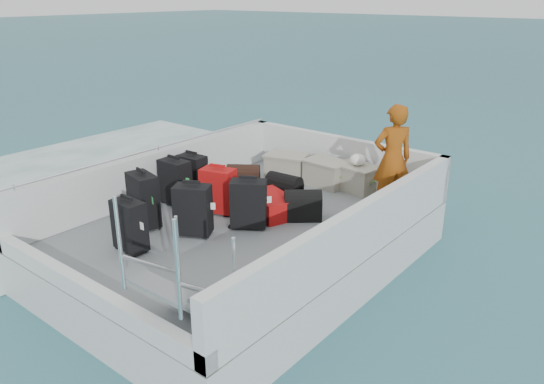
{
  "coord_description": "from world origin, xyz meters",
  "views": [
    {
      "loc": [
        4.4,
        -4.87,
        3.55
      ],
      "look_at": [
        0.16,
        0.37,
        1.0
      ],
      "focal_mm": 35.0,
      "sensor_mm": 36.0,
      "label": 1
    }
  ],
  "objects_px": {
    "crate_0": "(286,167)",
    "crate_3": "(401,194)",
    "crate_1": "(326,174)",
    "suitcase_4": "(193,211)",
    "suitcase_1": "(175,183)",
    "crate_2": "(357,179)",
    "suitcase_2": "(192,175)",
    "passenger": "(392,159)",
    "suitcase_8": "(271,205)",
    "suitcase_0": "(144,201)",
    "suitcase_3": "(130,226)",
    "suitcase_7": "(249,204)",
    "suitcase_5": "(218,191)"
  },
  "relations": [
    {
      "from": "suitcase_1",
      "to": "crate_2",
      "type": "bearing_deg",
      "value": 50.26
    },
    {
      "from": "suitcase_4",
      "to": "crate_3",
      "type": "xyz_separation_m",
      "value": [
        1.6,
        2.6,
        -0.16
      ]
    },
    {
      "from": "suitcase_0",
      "to": "suitcase_8",
      "type": "xyz_separation_m",
      "value": [
        1.06,
        1.35,
        -0.22
      ]
    },
    {
      "from": "suitcase_0",
      "to": "suitcase_2",
      "type": "bearing_deg",
      "value": 120.7
    },
    {
      "from": "passenger",
      "to": "suitcase_4",
      "type": "bearing_deg",
      "value": 5.14
    },
    {
      "from": "suitcase_4",
      "to": "crate_0",
      "type": "bearing_deg",
      "value": 71.14
    },
    {
      "from": "suitcase_0",
      "to": "suitcase_4",
      "type": "relative_size",
      "value": 1.09
    },
    {
      "from": "crate_0",
      "to": "crate_2",
      "type": "relative_size",
      "value": 1.01
    },
    {
      "from": "suitcase_4",
      "to": "suitcase_8",
      "type": "xyz_separation_m",
      "value": [
        0.35,
        1.13,
        -0.19
      ]
    },
    {
      "from": "suitcase_7",
      "to": "suitcase_5",
      "type": "bearing_deg",
      "value": 136.13
    },
    {
      "from": "suitcase_0",
      "to": "suitcase_5",
      "type": "xyz_separation_m",
      "value": [
        0.43,
        0.95,
        -0.04
      ]
    },
    {
      "from": "suitcase_2",
      "to": "passenger",
      "type": "bearing_deg",
      "value": 23.13
    },
    {
      "from": "suitcase_0",
      "to": "crate_1",
      "type": "bearing_deg",
      "value": 84.49
    },
    {
      "from": "crate_1",
      "to": "crate_0",
      "type": "bearing_deg",
      "value": -170.4
    },
    {
      "from": "crate_3",
      "to": "suitcase_3",
      "type": "bearing_deg",
      "value": -118.78
    },
    {
      "from": "crate_2",
      "to": "suitcase_3",
      "type": "bearing_deg",
      "value": -106.36
    },
    {
      "from": "suitcase_4",
      "to": "suitcase_5",
      "type": "relative_size",
      "value": 1.04
    },
    {
      "from": "suitcase_5",
      "to": "crate_2",
      "type": "height_order",
      "value": "suitcase_5"
    },
    {
      "from": "suitcase_3",
      "to": "suitcase_5",
      "type": "distance_m",
      "value": 1.52
    },
    {
      "from": "suitcase_1",
      "to": "suitcase_2",
      "type": "bearing_deg",
      "value": 102.66
    },
    {
      "from": "suitcase_7",
      "to": "suitcase_8",
      "type": "height_order",
      "value": "suitcase_7"
    },
    {
      "from": "suitcase_0",
      "to": "crate_3",
      "type": "xyz_separation_m",
      "value": [
        2.31,
        2.82,
        -0.19
      ]
    },
    {
      "from": "suitcase_7",
      "to": "suitcase_0",
      "type": "bearing_deg",
      "value": -176.6
    },
    {
      "from": "suitcase_8",
      "to": "passenger",
      "type": "distance_m",
      "value": 1.8
    },
    {
      "from": "suitcase_7",
      "to": "crate_0",
      "type": "xyz_separation_m",
      "value": [
        -0.83,
        1.9,
        -0.13
      ]
    },
    {
      "from": "suitcase_7",
      "to": "suitcase_8",
      "type": "xyz_separation_m",
      "value": [
        -0.04,
        0.51,
        -0.18
      ]
    },
    {
      "from": "crate_0",
      "to": "suitcase_3",
      "type": "bearing_deg",
      "value": -86.92
    },
    {
      "from": "suitcase_4",
      "to": "suitcase_5",
      "type": "xyz_separation_m",
      "value": [
        -0.27,
        0.74,
        -0.01
      ]
    },
    {
      "from": "suitcase_5",
      "to": "suitcase_8",
      "type": "relative_size",
      "value": 0.88
    },
    {
      "from": "suitcase_4",
      "to": "crate_3",
      "type": "height_order",
      "value": "suitcase_4"
    },
    {
      "from": "crate_1",
      "to": "suitcase_4",
      "type": "bearing_deg",
      "value": -96.04
    },
    {
      "from": "suitcase_8",
      "to": "crate_2",
      "type": "relative_size",
      "value": 1.16
    },
    {
      "from": "crate_0",
      "to": "suitcase_5",
      "type": "bearing_deg",
      "value": -84.8
    },
    {
      "from": "suitcase_1",
      "to": "passenger",
      "type": "distance_m",
      "value": 3.11
    },
    {
      "from": "crate_0",
      "to": "crate_3",
      "type": "xyz_separation_m",
      "value": [
        2.04,
        0.09,
        -0.01
      ]
    },
    {
      "from": "crate_0",
      "to": "crate_3",
      "type": "bearing_deg",
      "value": 2.49
    },
    {
      "from": "suitcase_2",
      "to": "suitcase_3",
      "type": "xyz_separation_m",
      "value": [
        0.82,
        -1.78,
        0.01
      ]
    },
    {
      "from": "crate_1",
      "to": "suitcase_0",
      "type": "bearing_deg",
      "value": -109.01
    },
    {
      "from": "suitcase_8",
      "to": "crate_1",
      "type": "bearing_deg",
      "value": 23.34
    },
    {
      "from": "suitcase_5",
      "to": "suitcase_7",
      "type": "xyz_separation_m",
      "value": [
        0.67,
        -0.12,
        0.0
      ]
    },
    {
      "from": "suitcase_1",
      "to": "crate_3",
      "type": "bearing_deg",
      "value": 37.41
    },
    {
      "from": "suitcase_4",
      "to": "crate_2",
      "type": "height_order",
      "value": "suitcase_4"
    },
    {
      "from": "suitcase_4",
      "to": "suitcase_1",
      "type": "bearing_deg",
      "value": 121.33
    },
    {
      "from": "suitcase_8",
      "to": "crate_3",
      "type": "distance_m",
      "value": 1.93
    },
    {
      "from": "suitcase_5",
      "to": "suitcase_3",
      "type": "bearing_deg",
      "value": -105.26
    },
    {
      "from": "suitcase_8",
      "to": "crate_0",
      "type": "xyz_separation_m",
      "value": [
        -0.79,
        1.38,
        0.05
      ]
    },
    {
      "from": "suitcase_1",
      "to": "suitcase_2",
      "type": "height_order",
      "value": "suitcase_1"
    },
    {
      "from": "suitcase_0",
      "to": "suitcase_4",
      "type": "bearing_deg",
      "value": 30.82
    },
    {
      "from": "suitcase_0",
      "to": "crate_2",
      "type": "relative_size",
      "value": 1.15
    },
    {
      "from": "suitcase_1",
      "to": "crate_1",
      "type": "distance_m",
      "value": 2.43
    }
  ]
}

